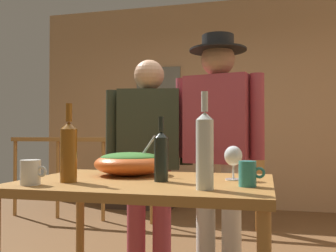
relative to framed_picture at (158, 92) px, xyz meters
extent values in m
cube|color=tan|center=(1.03, 0.06, -0.19)|extent=(5.64, 0.10, 2.88)
cube|color=slate|center=(0.00, 0.00, 0.00)|extent=(0.65, 0.03, 0.70)
cylinder|color=#9E6B33|center=(-1.54, -1.16, -1.17)|extent=(0.04, 0.04, 0.93)
cylinder|color=#9E6B33|center=(-0.94, -1.16, -1.17)|extent=(0.04, 0.04, 0.93)
cylinder|color=#9E6B33|center=(-0.34, -1.16, -1.17)|extent=(0.04, 0.04, 0.93)
cylinder|color=#9E6B33|center=(0.25, -1.16, -1.17)|extent=(0.04, 0.04, 0.93)
cylinder|color=#9E6B33|center=(0.85, -1.16, -1.17)|extent=(0.04, 0.04, 0.93)
cylinder|color=#9E6B33|center=(1.45, -1.16, -1.17)|extent=(0.04, 0.04, 0.93)
cube|color=#9E6B33|center=(-0.04, -1.16, -0.68)|extent=(3.06, 0.07, 0.05)
cube|color=#9E6B33|center=(1.45, -1.16, -1.12)|extent=(0.10, 0.10, 1.03)
cube|color=#38281E|center=(-0.17, -0.29, -1.43)|extent=(0.90, 0.40, 0.40)
cube|color=black|center=(-0.17, -0.29, -1.22)|extent=(0.20, 0.12, 0.02)
cylinder|color=black|center=(-0.17, -0.29, -1.17)|extent=(0.03, 0.03, 0.08)
cube|color=black|center=(-0.17, -0.32, -0.99)|extent=(0.48, 0.06, 0.28)
cube|color=black|center=(-0.17, -0.35, -0.99)|extent=(0.44, 0.01, 0.25)
cube|color=#9E6B33|center=(0.96, -3.56, -0.86)|extent=(1.17, 0.84, 0.04)
cylinder|color=#9E6B33|center=(0.41, -3.18, -1.26)|extent=(0.05, 0.05, 0.76)
ellipsoid|color=#DB5B23|center=(0.81, -3.39, -0.77)|extent=(0.38, 0.38, 0.12)
ellipsoid|color=#38702D|center=(0.81, -3.39, -0.74)|extent=(0.31, 0.31, 0.06)
cylinder|color=silver|center=(0.88, -3.39, -0.72)|extent=(0.14, 0.01, 0.19)
cylinder|color=silver|center=(1.36, -3.46, -0.83)|extent=(0.08, 0.08, 0.01)
cylinder|color=silver|center=(1.36, -3.46, -0.79)|extent=(0.01, 0.01, 0.07)
ellipsoid|color=silver|center=(1.36, -3.46, -0.72)|extent=(0.09, 0.09, 0.10)
cylinder|color=brown|center=(0.64, -3.73, -0.71)|extent=(0.08, 0.08, 0.24)
cone|color=brown|center=(0.64, -3.73, -0.58)|extent=(0.08, 0.08, 0.03)
cylinder|color=brown|center=(0.64, -3.73, -0.52)|extent=(0.03, 0.03, 0.08)
cylinder|color=silver|center=(1.28, -3.81, -0.70)|extent=(0.07, 0.07, 0.28)
cone|color=silver|center=(1.28, -3.81, -0.54)|extent=(0.07, 0.07, 0.03)
cylinder|color=silver|center=(1.28, -3.81, -0.49)|extent=(0.03, 0.03, 0.08)
cylinder|color=black|center=(1.04, -3.60, -0.73)|extent=(0.07, 0.07, 0.20)
cone|color=black|center=(1.04, -3.60, -0.62)|extent=(0.07, 0.07, 0.03)
cylinder|color=black|center=(1.04, -3.60, -0.57)|extent=(0.03, 0.03, 0.07)
cylinder|color=teal|center=(1.44, -3.67, -0.78)|extent=(0.07, 0.07, 0.11)
torus|color=teal|center=(1.48, -3.67, -0.78)|extent=(0.05, 0.01, 0.05)
cylinder|color=white|center=(0.52, -3.86, -0.78)|extent=(0.09, 0.09, 0.11)
torus|color=white|center=(0.58, -3.86, -0.78)|extent=(0.05, 0.01, 0.05)
cylinder|color=#9E3842|center=(0.80, -2.73, -1.25)|extent=(0.13, 0.13, 0.78)
cylinder|color=#9E3842|center=(0.63, -2.76, -1.25)|extent=(0.13, 0.13, 0.78)
cube|color=#2D3323|center=(0.71, -2.75, -0.58)|extent=(0.46, 0.30, 0.55)
cylinder|color=#2D3323|center=(0.97, -2.69, -0.57)|extent=(0.09, 0.09, 0.52)
cylinder|color=#2D3323|center=(0.46, -2.80, -0.57)|extent=(0.09, 0.09, 0.52)
sphere|color=tan|center=(0.71, -2.75, -0.20)|extent=(0.21, 0.21, 0.21)
cylinder|color=beige|center=(1.29, -2.76, -1.22)|extent=(0.13, 0.13, 0.83)
cylinder|color=beige|center=(1.11, -2.73, -1.22)|extent=(0.13, 0.13, 0.83)
cube|color=#9E3842|center=(1.20, -2.75, -0.52)|extent=(0.46, 0.30, 0.58)
cylinder|color=#9E3842|center=(1.46, -2.80, -0.50)|extent=(0.09, 0.09, 0.56)
cylinder|color=#9E3842|center=(0.94, -2.69, -0.50)|extent=(0.09, 0.09, 0.56)
sphere|color=#A37556|center=(1.20, -2.75, -0.11)|extent=(0.23, 0.23, 0.23)
cylinder|color=black|center=(1.20, -2.75, -0.05)|extent=(0.39, 0.39, 0.01)
cylinder|color=black|center=(1.20, -2.75, 0.00)|extent=(0.22, 0.22, 0.10)
camera|label=1|loc=(1.51, -5.31, -0.61)|focal=40.76mm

